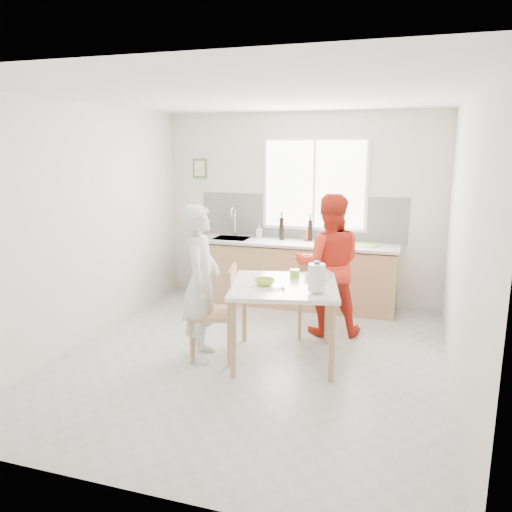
{
  "coord_description": "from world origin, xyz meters",
  "views": [
    {
      "loc": [
        1.54,
        -4.74,
        2.22
      ],
      "look_at": [
        -0.02,
        0.2,
        1.08
      ],
      "focal_mm": 35.0,
      "sensor_mm": 36.0,
      "label": 1
    }
  ],
  "objects": [
    {
      "name": "green_box",
      "position": [
        0.36,
        0.37,
        0.88
      ],
      "size": [
        0.12,
        0.12,
        0.09
      ],
      "primitive_type": "cube",
      "rotation": [
        0.0,
        0.0,
        0.21
      ],
      "color": "#86CF2F",
      "rests_on": "dining_table"
    },
    {
      "name": "milk_jug",
      "position": [
        0.7,
        -0.13,
        0.99
      ],
      "size": [
        0.23,
        0.17,
        0.29
      ],
      "rotation": [
        0.0,
        0.0,
        0.21
      ],
      "color": "white",
      "rests_on": "dining_table"
    },
    {
      "name": "room_shell",
      "position": [
        0.0,
        0.0,
        1.64
      ],
      "size": [
        4.5,
        4.5,
        4.5
      ],
      "color": "silver",
      "rests_on": "ground"
    },
    {
      "name": "spoon",
      "position": [
        0.29,
        -0.16,
        0.84
      ],
      "size": [
        0.14,
        0.1,
        0.01
      ],
      "primitive_type": "cylinder",
      "rotation": [
        0.0,
        1.57,
        0.56
      ],
      "color": "#A5A5AA",
      "rests_on": "dining_table"
    },
    {
      "name": "picture_frame",
      "position": [
        -1.55,
        2.23,
        1.9
      ],
      "size": [
        0.22,
        0.03,
        0.28
      ],
      "color": "#4D7D38",
      "rests_on": "room_shell"
    },
    {
      "name": "soap_bottle",
      "position": [
        -0.58,
        2.11,
        1.02
      ],
      "size": [
        0.11,
        0.11,
        0.19
      ],
      "primitive_type": "imported",
      "rotation": [
        0.0,
        0.0,
        0.37
      ],
      "color": "#999999",
      "rests_on": "kitchen_counter"
    },
    {
      "name": "window",
      "position": [
        0.2,
        2.23,
        1.7
      ],
      "size": [
        1.5,
        0.06,
        1.3
      ],
      "color": "white",
      "rests_on": "room_shell"
    },
    {
      "name": "dining_table",
      "position": [
        0.33,
        0.07,
        0.75
      ],
      "size": [
        1.28,
        1.28,
        0.83
      ],
      "rotation": [
        0.0,
        0.0,
        0.21
      ],
      "color": "white",
      "rests_on": "ground"
    },
    {
      "name": "bowl_white",
      "position": [
        0.57,
        0.38,
        0.86
      ],
      "size": [
        0.25,
        0.25,
        0.05
      ],
      "primitive_type": "imported",
      "rotation": [
        0.0,
        0.0,
        0.21
      ],
      "color": "white",
      "rests_on": "dining_table"
    },
    {
      "name": "backsplash",
      "position": [
        0.0,
        2.24,
        1.23
      ],
      "size": [
        3.0,
        0.02,
        0.65
      ],
      "primitive_type": "cube",
      "color": "white",
      "rests_on": "room_shell"
    },
    {
      "name": "wine_bottle_b",
      "position": [
        0.18,
        2.09,
        1.07
      ],
      "size": [
        0.07,
        0.07,
        0.3
      ],
      "primitive_type": "cylinder",
      "color": "black",
      "rests_on": "kitchen_counter"
    },
    {
      "name": "bowl_green",
      "position": [
        0.14,
        -0.02,
        0.86
      ],
      "size": [
        0.24,
        0.24,
        0.06
      ],
      "primitive_type": "imported",
      "rotation": [
        0.0,
        0.0,
        0.21
      ],
      "color": "#A3D330",
      "rests_on": "dining_table"
    },
    {
      "name": "person_white",
      "position": [
        -0.52,
        -0.11,
        0.82
      ],
      "size": [
        0.51,
        0.67,
        1.65
      ],
      "primitive_type": "imported",
      "rotation": [
        0.0,
        0.0,
        1.79
      ],
      "color": "silver",
      "rests_on": "ground"
    },
    {
      "name": "jar_amber",
      "position": [
        0.13,
        2.06,
        1.0
      ],
      "size": [
        0.06,
        0.06,
        0.16
      ],
      "primitive_type": "cylinder",
      "color": "brown",
      "rests_on": "kitchen_counter"
    },
    {
      "name": "chair_left",
      "position": [
        -0.33,
        -0.07,
        0.55
      ],
      "size": [
        0.55,
        0.55,
        1.0
      ],
      "rotation": [
        0.0,
        0.0,
        -1.36
      ],
      "color": "tan",
      "rests_on": "ground"
    },
    {
      "name": "cutting_board",
      "position": [
        0.96,
        1.98,
        0.93
      ],
      "size": [
        0.42,
        0.36,
        0.01
      ],
      "primitive_type": "cube",
      "rotation": [
        0.0,
        0.0,
        -0.36
      ],
      "color": "#8DC82E",
      "rests_on": "kitchen_counter"
    },
    {
      "name": "wine_bottle_a",
      "position": [
        -0.22,
        2.04,
        1.08
      ],
      "size": [
        0.07,
        0.07,
        0.32
      ],
      "primitive_type": "cylinder",
      "color": "black",
      "rests_on": "kitchen_counter"
    },
    {
      "name": "ground",
      "position": [
        0.0,
        0.0,
        0.0
      ],
      "size": [
        4.5,
        4.5,
        0.0
      ],
      "primitive_type": "plane",
      "color": "#B7B7B2",
      "rests_on": "ground"
    },
    {
      "name": "kitchen_counter",
      "position": [
        -0.0,
        1.95,
        0.42
      ],
      "size": [
        2.84,
        0.64,
        1.37
      ],
      "color": "tan",
      "rests_on": "ground"
    },
    {
      "name": "chair_far",
      "position": [
        0.49,
        0.95,
        0.52
      ],
      "size": [
        0.52,
        0.52,
        0.94
      ],
      "rotation": [
        0.0,
        0.0,
        0.21
      ],
      "color": "tan",
      "rests_on": "ground"
    },
    {
      "name": "person_red",
      "position": [
        0.63,
        1.0,
        0.85
      ],
      "size": [
        0.94,
        0.8,
        1.69
      ],
      "primitive_type": "imported",
      "rotation": [
        0.0,
        0.0,
        3.36
      ],
      "color": "red",
      "rests_on": "ground"
    }
  ]
}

